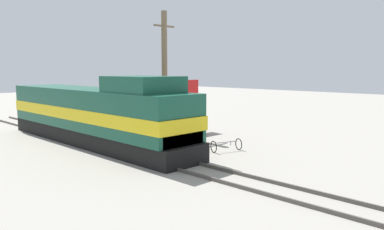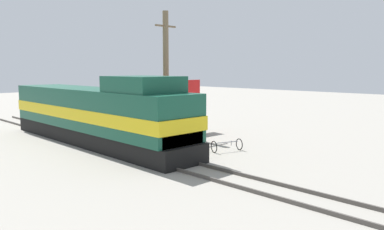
{
  "view_description": "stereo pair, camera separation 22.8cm",
  "coord_description": "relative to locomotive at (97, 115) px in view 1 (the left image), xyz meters",
  "views": [
    {
      "loc": [
        -11.92,
        -16.51,
        4.58
      ],
      "look_at": [
        1.2,
        -3.48,
        2.3
      ],
      "focal_mm": 35.0,
      "sensor_mm": 36.0,
      "label": 1
    },
    {
      "loc": [
        -11.75,
        -16.67,
        4.58
      ],
      "look_at": [
        1.2,
        -3.48,
        2.3
      ],
      "focal_mm": 35.0,
      "sensor_mm": 36.0,
      "label": 2
    }
  ],
  "objects": [
    {
      "name": "shrub_cluster",
      "position": [
        4.44,
        -0.54,
        -1.27
      ],
      "size": [
        1.12,
        1.12,
        1.12
      ],
      "primitive_type": "sphere",
      "color": "#2D722D",
      "rests_on": "ground_plane"
    },
    {
      "name": "person_bystander",
      "position": [
        3.07,
        -3.47,
        -0.9
      ],
      "size": [
        0.34,
        0.34,
        1.71
      ],
      "color": "#2D3347",
      "rests_on": "ground_plane"
    },
    {
      "name": "bicycle",
      "position": [
        4.49,
        -4.14,
        -1.48
      ],
      "size": [
        1.71,
        1.57,
        0.68
      ],
      "rotation": [
        0.0,
        0.0,
        2.26
      ],
      "color": "black",
      "rests_on": "ground_plane"
    },
    {
      "name": "vendor_umbrella",
      "position": [
        4.83,
        -1.22,
        0.43
      ],
      "size": [
        2.32,
        2.32,
        2.52
      ],
      "color": "#4C4C4C",
      "rests_on": "ground_plane"
    },
    {
      "name": "rail_near",
      "position": [
        -0.72,
        -3.51,
        -1.75
      ],
      "size": [
        0.08,
        40.72,
        0.15
      ],
      "primitive_type": "cube",
      "color": "#4C4742",
      "rests_on": "ground_plane"
    },
    {
      "name": "utility_pole",
      "position": [
        5.49,
        0.01,
        2.52
      ],
      "size": [
        1.8,
        0.41,
        8.57
      ],
      "color": "#726047",
      "rests_on": "ground_plane"
    },
    {
      "name": "ground_plane",
      "position": [
        0.0,
        -3.51,
        -1.83
      ],
      "size": [
        120.0,
        120.0,
        0.0
      ],
      "primitive_type": "plane",
      "color": "gray"
    },
    {
      "name": "billboard_sign",
      "position": [
        7.46,
        -0.41,
        0.98
      ],
      "size": [
        1.99,
        0.12,
        3.79
      ],
      "color": "#595959",
      "rests_on": "ground_plane"
    },
    {
      "name": "locomotive",
      "position": [
        0.0,
        0.0,
        0.0
      ],
      "size": [
        3.11,
        16.9,
        4.22
      ],
      "color": "black",
      "rests_on": "ground_plane"
    },
    {
      "name": "rail_far",
      "position": [
        0.72,
        -3.51,
        -1.75
      ],
      "size": [
        0.08,
        40.72,
        0.15
      ],
      "primitive_type": "cube",
      "color": "#4C4742",
      "rests_on": "ground_plane"
    },
    {
      "name": "bicycle_spare",
      "position": [
        4.01,
        -6.91,
        -1.49
      ],
      "size": [
        1.82,
        1.17,
        0.67
      ],
      "rotation": [
        0.0,
        0.0,
        1.25
      ],
      "color": "black",
      "rests_on": "ground_plane"
    }
  ]
}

